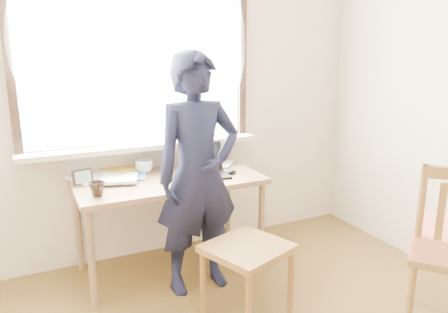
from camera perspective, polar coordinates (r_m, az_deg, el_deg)
name	(u,v)px	position (r m, az deg, el deg)	size (l,w,h in m)	color
room_shell	(294,56)	(1.87, 9.07, 12.80)	(3.52, 4.02, 2.61)	beige
desk	(169,188)	(3.28, -7.19, -4.12)	(1.36, 0.68, 0.73)	brown
laptop	(203,168)	(3.31, -2.72, -1.52)	(0.37, 0.31, 0.23)	black
mug_white	(144,166)	(3.42, -10.42, -1.29)	(0.13, 0.13, 0.10)	white
mug_dark	(97,189)	(2.96, -16.22, -4.10)	(0.10, 0.10, 0.10)	black
mouse	(231,172)	(3.34, 0.90, -2.05)	(0.09, 0.06, 0.03)	black
desk_clutter	(134,171)	(3.42, -11.69, -1.92)	(0.84, 0.50, 0.04)	teal
book_a	(97,176)	(3.40, -16.26, -2.42)	(0.18, 0.24, 0.02)	white
book_b	(211,163)	(3.62, -1.70, -0.87)	(0.18, 0.24, 0.02)	white
picture_frame	(83,178)	(3.21, -17.98, -2.69)	(0.14, 0.04, 0.11)	black
work_chair	(247,256)	(2.80, 3.06, -12.88)	(0.59, 0.58, 0.48)	brown
person	(198,175)	(2.98, -3.40, -2.37)	(0.61, 0.40, 1.66)	black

